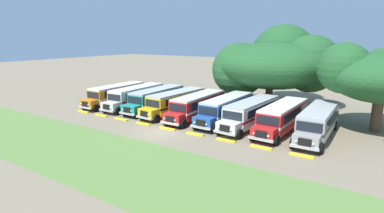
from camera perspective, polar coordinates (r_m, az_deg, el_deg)
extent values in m
plane|color=#84755B|center=(31.94, -6.24, -4.91)|extent=(220.00, 220.00, 0.00)
cube|color=olive|center=(26.89, -16.62, -8.84)|extent=(80.00, 9.57, 0.01)
cube|color=orange|center=(46.43, -13.63, 2.36)|extent=(2.75, 9.26, 2.10)
cube|color=white|center=(46.46, -13.62, 2.16)|extent=(2.78, 9.29, 0.24)
cube|color=black|center=(45.67, -12.27, 2.90)|extent=(0.26, 8.00, 0.80)
cube|color=black|center=(47.45, -14.49, 3.15)|extent=(0.26, 8.00, 0.80)
cube|color=silver|center=(46.24, -13.71, 3.78)|extent=(2.67, 9.16, 0.22)
cube|color=orange|center=(43.04, -18.58, 0.53)|extent=(2.24, 1.46, 1.05)
cube|color=black|center=(42.58, -19.34, 0.39)|extent=(1.10, 0.13, 0.70)
cube|color=#B7B7BC|center=(42.65, -19.34, -0.19)|extent=(2.40, 0.27, 0.24)
cube|color=black|center=(43.27, -18.00, 2.02)|extent=(2.20, 0.12, 0.84)
cube|color=white|center=(49.75, -9.86, 3.09)|extent=(0.90, 0.08, 1.30)
sphere|color=#EAE5C6|center=(42.02, -18.78, 0.27)|extent=(0.20, 0.20, 0.20)
sphere|color=#EAE5C6|center=(43.09, -19.98, 0.48)|extent=(0.20, 0.20, 0.20)
cylinder|color=black|center=(42.32, -17.38, -0.31)|extent=(0.31, 1.01, 1.00)
cylinder|color=black|center=(44.13, -19.43, 0.06)|extent=(0.31, 1.01, 1.00)
cylinder|color=black|center=(47.94, -10.02, 1.57)|extent=(0.31, 1.01, 1.00)
cylinder|color=black|center=(49.55, -12.10, 1.85)|extent=(0.31, 1.01, 1.00)
cube|color=silver|center=(44.23, -10.10, 2.02)|extent=(2.94, 9.31, 2.10)
cube|color=red|center=(44.26, -10.10, 1.80)|extent=(2.97, 9.33, 0.24)
cube|color=black|center=(43.56, -8.60, 2.58)|extent=(0.43, 7.99, 0.80)
cube|color=black|center=(45.18, -11.11, 2.85)|extent=(0.43, 7.99, 0.80)
cube|color=silver|center=(44.03, -10.16, 3.50)|extent=(2.86, 9.21, 0.22)
cube|color=silver|center=(40.54, -14.92, 0.05)|extent=(2.27, 1.50, 1.05)
cube|color=black|center=(40.03, -15.67, -0.12)|extent=(1.10, 0.15, 0.70)
cube|color=#B7B7BC|center=(40.10, -15.67, -0.73)|extent=(2.41, 0.32, 0.24)
cube|color=black|center=(40.80, -14.34, 1.63)|extent=(2.20, 0.17, 0.84)
cube|color=red|center=(47.79, -6.51, 2.80)|extent=(0.90, 0.10, 1.30)
sphere|color=#EAE5C6|center=(39.51, -15.01, -0.25)|extent=(0.20, 0.20, 0.20)
sphere|color=#EAE5C6|center=(40.50, -16.41, -0.02)|extent=(0.20, 0.20, 0.20)
cylinder|color=black|center=(39.90, -13.56, -0.86)|extent=(0.33, 1.01, 1.00)
cylinder|color=black|center=(41.57, -15.95, -0.45)|extent=(0.33, 1.01, 1.00)
cylinder|color=black|center=(45.98, -6.50, 1.21)|extent=(0.33, 1.01, 1.00)
cylinder|color=black|center=(47.44, -8.82, 1.50)|extent=(0.33, 1.01, 1.00)
cube|color=teal|center=(42.12, -6.43, 1.60)|extent=(2.80, 9.28, 2.10)
cube|color=white|center=(42.16, -6.42, 1.38)|extent=(2.83, 9.30, 0.24)
cube|color=black|center=(41.51, -4.80, 2.17)|extent=(0.30, 8.00, 0.80)
cube|color=black|center=(43.04, -7.54, 2.49)|extent=(0.30, 8.00, 0.80)
cube|color=#B2B2B7|center=(41.91, -6.47, 3.16)|extent=(2.72, 9.17, 0.22)
cube|color=teal|center=(38.28, -11.25, -0.51)|extent=(2.24, 1.47, 1.05)
cube|color=black|center=(37.75, -12.01, -0.69)|extent=(1.10, 0.14, 0.70)
cube|color=#B7B7BC|center=(37.82, -12.02, -1.34)|extent=(2.41, 0.28, 0.24)
cube|color=black|center=(38.55, -10.65, 1.17)|extent=(2.20, 0.13, 0.84)
cube|color=white|center=(45.81, -2.90, 2.44)|extent=(0.90, 0.09, 1.30)
sphere|color=#EAE5C6|center=(37.25, -11.27, -0.84)|extent=(0.20, 0.20, 0.20)
sphere|color=#EAE5C6|center=(38.19, -12.83, -0.58)|extent=(0.20, 0.20, 0.20)
cylinder|color=black|center=(37.69, -9.77, -1.47)|extent=(0.31, 1.01, 1.00)
cylinder|color=black|center=(39.27, -12.41, -1.01)|extent=(0.31, 1.01, 1.00)
cylinder|color=black|center=(44.02, -2.77, 0.76)|extent=(0.31, 1.01, 1.00)
cylinder|color=black|center=(45.38, -5.29, 1.08)|extent=(0.31, 1.01, 1.00)
cube|color=yellow|center=(39.78, -2.80, 1.00)|extent=(2.98, 9.32, 2.10)
cube|color=black|center=(39.81, -2.79, 0.76)|extent=(3.01, 9.34, 0.24)
cube|color=black|center=(39.14, -1.08, 1.57)|extent=(0.46, 7.99, 0.80)
cube|color=black|center=(40.70, -3.93, 1.98)|extent=(0.46, 7.99, 0.80)
cube|color=#B2B2B7|center=(39.56, -2.82, 2.65)|extent=(2.89, 9.21, 0.22)
cube|color=yellow|center=(36.03, -8.09, -1.22)|extent=(2.27, 1.51, 1.05)
cube|color=black|center=(35.52, -8.92, -1.41)|extent=(1.10, 0.16, 0.70)
cube|color=#B7B7BC|center=(35.60, -8.94, -2.09)|extent=(2.41, 0.32, 0.24)
cube|color=black|center=(36.27, -7.40, 0.56)|extent=(2.20, 0.17, 0.84)
cube|color=black|center=(43.41, 1.04, 1.87)|extent=(0.90, 0.11, 1.30)
sphere|color=#EAE5C6|center=(35.01, -8.17, -1.59)|extent=(0.20, 0.20, 0.20)
sphere|color=#EAE5C6|center=(35.97, -9.77, -1.26)|extent=(0.20, 0.20, 0.20)
cylinder|color=black|center=(35.43, -6.56, -2.29)|extent=(0.33, 1.01, 1.00)
cylinder|color=black|center=(37.06, -9.29, -1.70)|extent=(0.33, 1.01, 1.00)
cylinder|color=black|center=(41.63, 1.10, 0.07)|extent=(0.33, 1.01, 1.00)
cylinder|color=black|center=(43.02, -1.52, 0.49)|extent=(0.33, 1.01, 1.00)
cube|color=red|center=(37.70, 1.29, 0.35)|extent=(2.64, 9.24, 2.10)
cube|color=white|center=(37.73, 1.29, 0.10)|extent=(2.67, 9.26, 0.24)
cube|color=black|center=(37.23, 3.21, 0.96)|extent=(0.17, 8.00, 0.80)
cube|color=black|center=(38.50, -0.09, 1.38)|extent=(0.17, 8.00, 0.80)
cube|color=beige|center=(37.47, 1.30, 2.09)|extent=(2.56, 9.14, 0.22)
cube|color=red|center=(33.52, -3.39, -2.18)|extent=(2.22, 1.43, 1.05)
cube|color=black|center=(32.93, -4.14, -2.41)|extent=(1.10, 0.12, 0.70)
cube|color=#B7B7BC|center=(33.02, -4.17, -3.15)|extent=(2.40, 0.24, 0.24)
cube|color=black|center=(33.80, -2.75, -0.25)|extent=(2.20, 0.09, 0.84)
cube|color=white|center=(41.66, 4.57, 1.37)|extent=(0.90, 0.07, 1.30)
sphere|color=#EAE5C6|center=(32.50, -3.20, -2.61)|extent=(0.20, 0.20, 0.20)
sphere|color=#EAE5C6|center=(33.30, -5.16, -2.26)|extent=(0.20, 0.20, 0.20)
cylinder|color=black|center=(33.08, -1.58, -3.31)|extent=(0.30, 1.00, 1.00)
cylinder|color=black|center=(34.42, -4.91, -2.70)|extent=(0.30, 1.00, 1.00)
cylinder|color=black|center=(39.92, 4.98, -0.53)|extent=(0.30, 1.00, 1.00)
cylinder|color=black|center=(41.04, 2.01, -0.12)|extent=(0.30, 1.00, 1.00)
cube|color=#23519E|center=(36.38, 6.63, -0.19)|extent=(2.51, 9.20, 2.10)
cube|color=silver|center=(36.42, 6.62, -0.45)|extent=(2.54, 9.22, 0.24)
cube|color=black|center=(36.00, 8.66, 0.43)|extent=(0.05, 8.00, 0.80)
cube|color=black|center=(37.10, 5.10, 0.89)|extent=(0.05, 8.00, 0.80)
cube|color=beige|center=(36.14, 6.67, 1.60)|extent=(2.43, 9.10, 0.22)
cube|color=#23519E|center=(32.00, 2.31, -2.89)|extent=(2.20, 1.40, 1.05)
cube|color=black|center=(31.38, 1.62, -3.15)|extent=(1.10, 0.10, 0.70)
cube|color=#B7B7BC|center=(31.47, 1.57, -3.92)|extent=(2.40, 0.20, 0.24)
cube|color=black|center=(32.30, 2.94, -0.87)|extent=(2.20, 0.06, 0.84)
cube|color=silver|center=(40.49, 9.57, 0.90)|extent=(0.90, 0.06, 1.30)
sphere|color=#EAE5C6|center=(30.99, 2.67, -3.37)|extent=(0.20, 0.20, 0.20)
sphere|color=#EAE5C6|center=(31.70, 0.49, -2.99)|extent=(0.20, 0.20, 0.20)
cylinder|color=black|center=(31.65, 4.27, -4.08)|extent=(0.28, 1.00, 1.00)
cylinder|color=black|center=(32.83, 0.60, -3.43)|extent=(0.28, 1.00, 1.00)
cylinder|color=black|center=(38.79, 10.17, -1.08)|extent=(0.28, 1.00, 1.00)
cylinder|color=black|center=(39.75, 6.99, -0.64)|extent=(0.28, 1.00, 1.00)
cube|color=silver|center=(34.79, 11.20, -0.95)|extent=(3.05, 9.33, 2.10)
cube|color=maroon|center=(34.83, 11.19, -1.22)|extent=(3.08, 9.35, 0.24)
cube|color=black|center=(34.44, 13.36, -0.34)|extent=(0.52, 7.99, 0.80)
cube|color=black|center=(35.48, 9.60, 0.21)|extent=(0.52, 7.99, 0.80)
cube|color=#B2B2B7|center=(34.53, 11.28, 0.92)|extent=(2.96, 9.23, 0.22)
cube|color=silver|center=(30.37, 6.81, -3.84)|extent=(2.28, 1.53, 1.05)
cube|color=black|center=(29.75, 6.10, -4.13)|extent=(1.10, 0.17, 0.70)
cube|color=#B7B7BC|center=(29.84, 6.04, -4.93)|extent=(2.41, 0.34, 0.24)
cube|color=black|center=(30.66, 7.49, -1.71)|extent=(2.20, 0.19, 0.84)
cube|color=maroon|center=(38.94, 14.14, 0.21)|extent=(0.90, 0.11, 1.30)
sphere|color=#EAE5C6|center=(29.38, 7.23, -4.38)|extent=(0.20, 0.20, 0.20)
sphere|color=#EAE5C6|center=(30.05, 4.90, -3.92)|extent=(0.20, 0.20, 0.20)
cylinder|color=black|center=(30.06, 8.87, -5.13)|extent=(0.34, 1.01, 1.00)
cylinder|color=black|center=(31.19, 4.97, -4.36)|extent=(0.34, 1.01, 1.00)
cylinder|color=black|center=(37.26, 14.80, -1.89)|extent=(0.34, 1.01, 1.00)
cylinder|color=black|center=(38.17, 11.46, -1.37)|extent=(0.34, 1.01, 1.00)
cube|color=red|center=(33.83, 16.69, -1.65)|extent=(2.78, 9.27, 2.10)
cube|color=white|center=(33.87, 16.67, -1.92)|extent=(2.81, 9.29, 0.24)
cube|color=black|center=(33.64, 18.95, -1.01)|extent=(0.29, 8.00, 0.80)
cube|color=black|center=(34.39, 14.90, -0.45)|extent=(0.29, 8.00, 0.80)
cube|color=silver|center=(33.57, 16.82, 0.27)|extent=(2.70, 9.17, 0.22)
cube|color=red|center=(29.15, 13.29, -4.81)|extent=(2.24, 1.47, 1.05)
cube|color=black|center=(28.49, 12.73, -5.15)|extent=(1.10, 0.13, 0.70)
cube|color=#B7B7BC|center=(28.58, 12.66, -5.99)|extent=(2.41, 0.27, 0.24)
cube|color=black|center=(29.47, 13.88, -2.58)|extent=(2.20, 0.13, 0.84)
cube|color=white|center=(38.16, 18.90, -0.35)|extent=(0.90, 0.09, 1.30)
sphere|color=#EAE5C6|center=(28.20, 14.01, -5.40)|extent=(0.20, 0.20, 0.20)
sphere|color=#EAE5C6|center=(28.70, 11.40, -4.95)|extent=(0.20, 0.20, 0.20)
cylinder|color=black|center=(29.01, 15.52, -6.12)|extent=(0.31, 1.01, 1.00)
cylinder|color=black|center=(29.83, 11.16, -5.36)|extent=(0.31, 1.01, 1.00)
cylinder|color=black|center=(36.56, 19.87, -2.51)|extent=(0.31, 1.01, 1.00)
cylinder|color=black|center=(37.21, 16.32, -2.00)|extent=(0.31, 1.01, 1.00)
cube|color=#9E9993|center=(33.05, 22.54, -2.43)|extent=(2.68, 9.25, 2.10)
cube|color=#282828|center=(33.09, 22.51, -2.71)|extent=(2.71, 9.27, 0.24)
cube|color=black|center=(33.05, 24.86, -1.75)|extent=(0.20, 8.00, 0.80)
cube|color=black|center=(33.43, 20.56, -1.22)|extent=(0.20, 8.00, 0.80)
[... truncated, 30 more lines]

